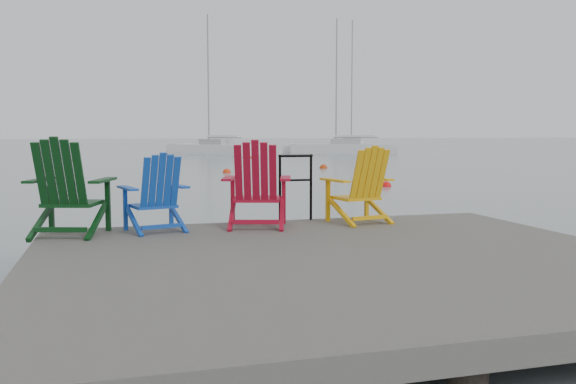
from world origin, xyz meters
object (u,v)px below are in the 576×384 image
object	(u,v)px
chair_blue	(156,193)
buoy_c	(323,168)
sailboat_mid	(351,147)
chair_green	(67,188)
chair_red	(257,185)
buoy_d	(253,158)
buoy_a	(386,186)
handrail	(296,181)
buoy_b	(227,173)
sailboat_near	(213,150)
chair_yellow	(361,185)
sailboat_far	(341,149)

from	to	relation	value
chair_blue	buoy_c	distance (m)	22.43
chair_blue	sailboat_mid	distance (m)	53.95
chair_green	chair_red	world-z (taller)	chair_green
buoy_d	buoy_c	bearing A→B (deg)	-87.75
chair_green	sailboat_mid	bearing A→B (deg)	81.75
sailboat_mid	buoy_a	world-z (taller)	sailboat_mid
handrail	buoy_b	world-z (taller)	handrail
chair_red	buoy_d	bearing A→B (deg)	93.71
sailboat_mid	chair_blue	bearing A→B (deg)	-91.97
handrail	buoy_a	world-z (taller)	handrail
chair_green	chair_red	distance (m)	2.24
sailboat_near	sailboat_mid	xyz separation A→B (m)	(15.06, 8.02, -0.00)
chair_red	chair_yellow	xyz separation A→B (m)	(1.41, 0.01, -0.04)
buoy_a	sailboat_mid	bearing A→B (deg)	69.77
buoy_b	chair_green	bearing A→B (deg)	-105.62
chair_red	chair_yellow	world-z (taller)	chair_red
chair_yellow	handrail	bearing A→B (deg)	136.83
buoy_a	buoy_d	distance (m)	23.56
handrail	chair_green	xyz separation A→B (m)	(-2.89, -0.49, 0.02)
chair_blue	buoy_a	xyz separation A→B (m)	(7.82, 10.27, -0.97)
buoy_b	chair_yellow	bearing A→B (deg)	-94.61
chair_blue	buoy_d	distance (m)	34.93
sailboat_mid	buoy_a	size ratio (longest dim) A/B	39.94
sailboat_mid	buoy_a	xyz separation A→B (m)	(-14.34, -38.91, -0.35)
buoy_d	chair_red	bearing A→B (deg)	-102.46
chair_yellow	buoy_c	world-z (taller)	chair_yellow
chair_yellow	sailboat_mid	xyz separation A→B (m)	(19.51, 49.19, -0.65)
handrail	buoy_d	world-z (taller)	handrail
chair_blue	chair_yellow	distance (m)	2.65
sailboat_near	buoy_b	size ratio (longest dim) A/B	31.27
handrail	chair_blue	distance (m)	1.95
buoy_a	buoy_b	xyz separation A→B (m)	(-3.69, 8.06, 0.00)
buoy_a	chair_green	bearing A→B (deg)	-130.61
handrail	buoy_b	size ratio (longest dim) A/B	2.48
handrail	chair_green	bearing A→B (deg)	-170.39
sailboat_mid	buoy_c	size ratio (longest dim) A/B	33.38
chair_red	sailboat_near	distance (m)	41.60
chair_green	buoy_d	xyz separation A→B (m)	(9.71, 33.84, -1.06)
handrail	sailboat_mid	bearing A→B (deg)	67.41
chair_green	sailboat_near	world-z (taller)	sailboat_near
sailboat_near	chair_blue	bearing A→B (deg)	-135.92
sailboat_far	buoy_d	world-z (taller)	sailboat_far
chair_green	chair_blue	bearing A→B (deg)	18.17
chair_yellow	buoy_b	distance (m)	18.43
chair_green	chair_yellow	bearing A→B (deg)	17.13
chair_green	sailboat_mid	distance (m)	54.38
chair_blue	buoy_d	xyz separation A→B (m)	(8.71, 33.81, -0.97)
sailboat_mid	sailboat_near	bearing A→B (deg)	-129.67
chair_yellow	sailboat_mid	size ratio (longest dim) A/B	0.08
buoy_b	buoy_a	bearing A→B (deg)	-65.38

